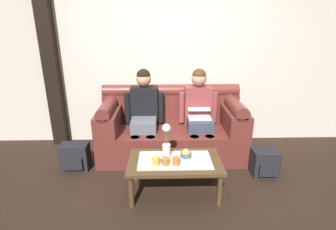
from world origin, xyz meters
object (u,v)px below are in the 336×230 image
object	(u,v)px
cup_near_right	(166,161)
backpack_left	(75,157)
coffee_table	(175,164)
backpack_right	(264,163)
couch	(171,129)
cup_far_center	(176,161)
person_right	(199,110)
flower_vase	(166,142)
person_left	(144,110)
snack_bowl	(186,154)
cup_near_left	(156,161)

from	to	relation	value
cup_near_right	backpack_left	distance (m)	1.35
coffee_table	backpack_right	size ratio (longest dim) A/B	3.08
couch	cup_near_right	distance (m)	1.08
backpack_left	backpack_right	xyz separation A→B (m)	(2.41, -0.19, -0.01)
cup_near_right	backpack_right	distance (m)	1.35
cup_near_right	backpack_left	bearing A→B (deg)	151.56
coffee_table	cup_far_center	world-z (taller)	cup_far_center
person_right	flower_vase	distance (m)	1.03
person_left	coffee_table	distance (m)	1.09
person_right	cup_near_right	size ratio (longest dim) A/B	15.23
cup_far_center	backpack_right	xyz separation A→B (m)	(1.13, 0.45, -0.29)
couch	backpack_right	world-z (taller)	couch
coffee_table	snack_bowl	world-z (taller)	snack_bowl
backpack_right	cup_near_left	bearing A→B (deg)	-161.44
person_left	cup_far_center	world-z (taller)	person_left
coffee_table	cup_near_right	distance (m)	0.17
person_right	backpack_left	world-z (taller)	person_right
couch	cup_near_right	size ratio (longest dim) A/B	24.91
couch	backpack_right	distance (m)	1.32
person_left	cup_near_left	xyz separation A→B (m)	(0.18, -1.08, -0.20)
snack_bowl	backpack_right	size ratio (longest dim) A/B	0.37
person_left	flower_vase	size ratio (longest dim) A/B	3.12
person_right	backpack_right	xyz separation A→B (m)	(0.76, -0.63, -0.50)
person_right	cup_far_center	size ratio (longest dim) A/B	14.21
cup_near_left	cup_near_right	bearing A→B (deg)	4.10
person_left	cup_near_right	distance (m)	1.13
cup_near_left	cup_near_right	xyz separation A→B (m)	(0.10, 0.01, -0.01)
coffee_table	cup_far_center	size ratio (longest dim) A/B	11.75
flower_vase	cup_near_right	world-z (taller)	flower_vase
coffee_table	backpack_left	world-z (taller)	coffee_table
couch	snack_bowl	size ratio (longest dim) A/B	16.54
person_left	snack_bowl	xyz separation A→B (m)	(0.51, -0.91, -0.21)
couch	cup_near_right	xyz separation A→B (m)	(-0.10, -1.07, 0.07)
couch	coffee_table	size ratio (longest dim) A/B	1.98
coffee_table	cup_near_right	world-z (taller)	cup_near_right
cup_near_left	cup_near_right	distance (m)	0.10
snack_bowl	cup_far_center	bearing A→B (deg)	-124.85
snack_bowl	cup_far_center	xyz separation A→B (m)	(-0.12, -0.17, 0.01)
coffee_table	backpack_right	world-z (taller)	coffee_table
snack_bowl	cup_near_right	size ratio (longest dim) A/B	1.51
cup_near_right	person_right	bearing A→B (deg)	65.65
person_left	backpack_right	size ratio (longest dim) A/B	3.72
flower_vase	cup_near_right	distance (m)	0.22
flower_vase	cup_near_left	size ratio (longest dim) A/B	4.28
person_left	flower_vase	distance (m)	0.96
cup_near_left	couch	bearing A→B (deg)	79.47
flower_vase	backpack_right	world-z (taller)	flower_vase
backpack_right	cup_near_right	bearing A→B (deg)	-160.34
person_right	snack_bowl	size ratio (longest dim) A/B	10.12
cup_far_center	backpack_right	world-z (taller)	cup_far_center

